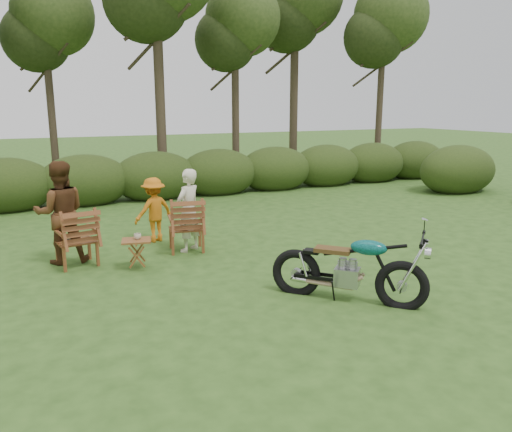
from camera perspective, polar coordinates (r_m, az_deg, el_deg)
name	(u,v)px	position (r m, az deg, el deg)	size (l,w,h in m)	color
ground	(321,305)	(7.13, 7.47, -10.00)	(80.00, 80.00, 0.00)	#274517
tree_line	(161,67)	(15.81, -10.80, 16.34)	(22.52, 11.62, 8.14)	#33261B
motorcycle	(346,299)	(7.36, 10.27, -9.36)	(2.11, 0.80, 1.20)	#0A8E84
lawn_chair_right	(187,251)	(9.64, -7.90, -3.93)	(0.71, 0.71, 1.04)	brown
lawn_chair_left	(78,265)	(9.23, -19.64, -5.33)	(0.70, 0.70, 1.02)	brown
side_table	(137,254)	(8.69, -13.45, -4.26)	(0.50, 0.42, 0.51)	brown
cup	(138,236)	(8.64, -13.39, -2.28)	(0.12, 0.12, 0.10)	beige
adult_a	(190,251)	(9.63, -7.61, -3.94)	(0.57, 0.38, 1.57)	beige
adult_b	(65,262)	(9.50, -21.01, -4.94)	(0.87, 0.68, 1.80)	#502D17
child	(155,241)	(10.40, -11.43, -2.83)	(0.84, 0.49, 1.31)	#C46812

